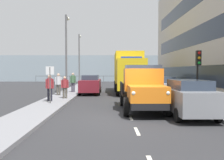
% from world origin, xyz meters
% --- Properties ---
extents(ground_plane, '(80.00, 80.00, 0.00)m').
position_xyz_m(ground_plane, '(0.00, -11.25, 0.00)').
color(ground_plane, '#2D2D30').
extents(sidewalk_left, '(2.03, 41.41, 0.15)m').
position_xyz_m(sidewalk_left, '(-4.65, -11.25, 0.07)').
color(sidewalk_left, gray).
rests_on(sidewalk_left, ground_plane).
extents(sidewalk_right, '(2.03, 41.41, 0.15)m').
position_xyz_m(sidewalk_right, '(4.65, -11.25, 0.07)').
color(sidewalk_right, gray).
rests_on(sidewalk_right, ground_plane).
extents(road_centreline_markings, '(0.12, 38.34, 0.01)m').
position_xyz_m(road_centreline_markings, '(0.00, -11.18, 0.00)').
color(road_centreline_markings, silver).
rests_on(road_centreline_markings, ground_plane).
extents(sea_horizon, '(80.00, 0.80, 5.00)m').
position_xyz_m(sea_horizon, '(0.00, -34.96, 2.50)').
color(sea_horizon, '#84939E').
rests_on(sea_horizon, ground_plane).
extents(seawall_railing, '(28.08, 0.08, 1.20)m').
position_xyz_m(seawall_railing, '(-0.00, -31.36, 0.92)').
color(seawall_railing, '#4C5156').
rests_on(seawall_railing, ground_plane).
extents(truck_vintage_orange, '(2.17, 5.64, 2.43)m').
position_xyz_m(truck_vintage_orange, '(-0.77, -1.79, 1.18)').
color(truck_vintage_orange, black).
rests_on(truck_vintage_orange, ground_plane).
extents(lorry_cargo_yellow, '(2.58, 8.20, 3.87)m').
position_xyz_m(lorry_cargo_yellow, '(-0.85, -11.97, 2.08)').
color(lorry_cargo_yellow, gold).
rests_on(lorry_cargo_yellow, ground_plane).
extents(car_grey_kerbside_near, '(1.86, 4.29, 1.72)m').
position_xyz_m(car_grey_kerbside_near, '(-2.68, -0.43, 0.90)').
color(car_grey_kerbside_near, slate).
rests_on(car_grey_kerbside_near, ground_plane).
extents(car_silver_kerbside_1, '(1.85, 4.10, 1.72)m').
position_xyz_m(car_silver_kerbside_1, '(-2.68, -6.27, 0.90)').
color(car_silver_kerbside_1, '#B7BABF').
rests_on(car_silver_kerbside_1, ground_plane).
extents(car_black_kerbside_2, '(1.86, 4.10, 1.72)m').
position_xyz_m(car_black_kerbside_2, '(-2.68, -11.37, 0.90)').
color(car_black_kerbside_2, black).
rests_on(car_black_kerbside_2, ground_plane).
extents(car_navy_kerbside_3, '(1.77, 3.99, 1.72)m').
position_xyz_m(car_navy_kerbside_3, '(-2.68, -16.96, 0.89)').
color(car_navy_kerbside_3, navy).
rests_on(car_navy_kerbside_3, ground_plane).
extents(car_maroon_oppositeside_0, '(1.82, 4.34, 1.72)m').
position_xyz_m(car_maroon_oppositeside_0, '(2.68, -10.93, 0.90)').
color(car_maroon_oppositeside_0, maroon).
rests_on(car_maroon_oppositeside_0, ground_plane).
extents(pedestrian_in_dark_coat, '(0.53, 0.34, 1.72)m').
position_xyz_m(pedestrian_in_dark_coat, '(4.86, -4.81, 1.17)').
color(pedestrian_in_dark_coat, black).
rests_on(pedestrian_in_dark_coat, sidewalk_right).
extents(pedestrian_couple_b, '(0.53, 0.34, 1.57)m').
position_xyz_m(pedestrian_couple_b, '(4.17, -6.37, 1.07)').
color(pedestrian_couple_b, '#4C473D').
rests_on(pedestrian_couple_b, sidewalk_right).
extents(pedestrian_by_lamp, '(0.53, 0.34, 1.76)m').
position_xyz_m(pedestrian_by_lamp, '(5.09, -8.55, 1.19)').
color(pedestrian_by_lamp, '#4C473D').
rests_on(pedestrian_by_lamp, sidewalk_right).
extents(pedestrian_couple_a, '(0.53, 0.34, 1.77)m').
position_xyz_m(pedestrian_couple_a, '(4.35, -11.33, 1.20)').
color(pedestrian_couple_a, '#383342').
rests_on(pedestrian_couple_a, sidewalk_right).
extents(traffic_light_near, '(0.28, 0.41, 3.20)m').
position_xyz_m(traffic_light_near, '(-4.40, -3.71, 2.47)').
color(traffic_light_near, black).
rests_on(traffic_light_near, sidewalk_left).
extents(lamp_post_promenade, '(0.32, 1.14, 6.85)m').
position_xyz_m(lamp_post_promenade, '(4.75, -10.38, 4.20)').
color(lamp_post_promenade, '#59595B').
rests_on(lamp_post_promenade, sidewalk_right).
extents(lamp_post_far, '(0.32, 1.14, 6.55)m').
position_xyz_m(lamp_post_far, '(4.77, -19.43, 4.05)').
color(lamp_post_far, '#59595B').
rests_on(lamp_post_far, sidewalk_right).
extents(street_sign, '(0.50, 0.07, 2.25)m').
position_xyz_m(street_sign, '(4.60, -3.91, 1.68)').
color(street_sign, '#4C4C4C').
rests_on(street_sign, sidewalk_right).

